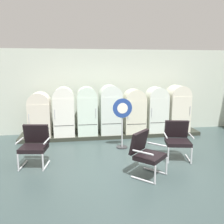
# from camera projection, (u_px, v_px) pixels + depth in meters

# --- Properties ---
(ground) EXTENTS (12.00, 10.00, 0.05)m
(ground) POSITION_uv_depth(u_px,v_px,m) (133.00, 175.00, 5.35)
(ground) COLOR #364646
(back_wall) EXTENTS (11.76, 0.12, 2.87)m
(back_wall) POSITION_uv_depth(u_px,v_px,m) (109.00, 91.00, 8.62)
(back_wall) COLOR beige
(back_wall) RESTS_ON ground
(display_plinth) EXTENTS (5.94, 0.95, 0.12)m
(display_plinth) POSITION_uv_depth(u_px,v_px,m) (111.00, 134.00, 8.27)
(display_plinth) COLOR #2D2F26
(display_plinth) RESTS_ON ground
(refrigerator_0) EXTENTS (0.67, 0.71, 1.39)m
(refrigerator_0) POSITION_uv_depth(u_px,v_px,m) (40.00, 113.00, 7.68)
(refrigerator_0) COLOR silver
(refrigerator_0) RESTS_ON display_plinth
(refrigerator_1) EXTENTS (0.65, 0.64, 1.55)m
(refrigerator_1) POSITION_uv_depth(u_px,v_px,m) (64.00, 110.00, 7.74)
(refrigerator_1) COLOR white
(refrigerator_1) RESTS_ON display_plinth
(refrigerator_2) EXTENTS (0.63, 0.66, 1.55)m
(refrigerator_2) POSITION_uv_depth(u_px,v_px,m) (87.00, 109.00, 7.86)
(refrigerator_2) COLOR silver
(refrigerator_2) RESTS_ON display_plinth
(refrigerator_3) EXTENTS (0.69, 0.72, 1.59)m
(refrigerator_3) POSITION_uv_depth(u_px,v_px,m) (110.00, 108.00, 8.00)
(refrigerator_3) COLOR silver
(refrigerator_3) RESTS_ON display_plinth
(refrigerator_4) EXTENTS (0.68, 0.64, 1.45)m
(refrigerator_4) POSITION_uv_depth(u_px,v_px,m) (134.00, 110.00, 8.10)
(refrigerator_4) COLOR silver
(refrigerator_4) RESTS_ON display_plinth
(refrigerator_5) EXTENTS (0.66, 0.64, 1.51)m
(refrigerator_5) POSITION_uv_depth(u_px,v_px,m) (157.00, 108.00, 8.21)
(refrigerator_5) COLOR silver
(refrigerator_5) RESTS_ON display_plinth
(refrigerator_6) EXTENTS (0.68, 0.70, 1.55)m
(refrigerator_6) POSITION_uv_depth(u_px,v_px,m) (178.00, 107.00, 8.36)
(refrigerator_6) COLOR silver
(refrigerator_6) RESTS_ON display_plinth
(armchair_left) EXTENTS (0.73, 0.72, 0.95)m
(armchair_left) POSITION_uv_depth(u_px,v_px,m) (35.00, 143.00, 5.73)
(armchair_left) COLOR silver
(armchair_left) RESTS_ON ground
(armchair_right) EXTENTS (0.74, 0.74, 0.95)m
(armchair_right) POSITION_uv_depth(u_px,v_px,m) (177.00, 138.00, 6.16)
(armchair_right) COLOR silver
(armchair_right) RESTS_ON ground
(armchair_center) EXTENTS (0.87, 0.87, 0.95)m
(armchair_center) POSITION_uv_depth(u_px,v_px,m) (146.00, 152.00, 5.19)
(armchair_center) COLOR silver
(armchair_center) RESTS_ON ground
(sign_stand) EXTENTS (0.54, 0.32, 1.43)m
(sign_stand) POSITION_uv_depth(u_px,v_px,m) (122.00, 122.00, 6.91)
(sign_stand) COLOR #2D2D30
(sign_stand) RESTS_ON ground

